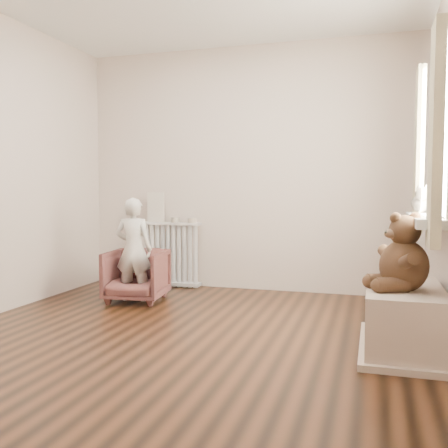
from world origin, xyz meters
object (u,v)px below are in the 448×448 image
(toy_vanity, at_px, (142,261))
(plush_cat, at_px, (421,200))
(radiator, at_px, (171,252))
(child, at_px, (134,249))
(teddy_bear, at_px, (404,253))
(armchair, at_px, (136,275))
(toy_bench, at_px, (404,321))

(toy_vanity, relative_size, plush_cat, 2.30)
(radiator, bearing_deg, plush_cat, -21.42)
(child, relative_size, teddy_bear, 1.99)
(radiator, bearing_deg, toy_vanity, -174.90)
(radiator, relative_size, armchair, 1.30)
(armchair, height_order, toy_bench, armchair)
(toy_bench, xyz_separation_m, plush_cat, (0.14, 0.62, 0.80))
(radiator, xyz_separation_m, teddy_bear, (2.34, -1.71, 0.28))
(toy_bench, bearing_deg, toy_vanity, 149.70)
(child, bearing_deg, armchair, -96.41)
(radiator, relative_size, teddy_bear, 1.45)
(armchair, bearing_deg, child, -96.41)
(child, bearing_deg, teddy_bear, 153.18)
(radiator, height_order, child, child)
(armchair, distance_m, plush_cat, 2.65)
(radiator, distance_m, toy_bench, 2.86)
(child, distance_m, toy_bench, 2.54)
(armchair, distance_m, teddy_bear, 2.59)
(toy_vanity, bearing_deg, child, -69.18)
(radiator, bearing_deg, toy_bench, -34.23)
(toy_bench, xyz_separation_m, teddy_bear, (-0.01, -0.10, 0.47))
(armchair, relative_size, child, 0.56)
(armchair, height_order, teddy_bear, teddy_bear)
(toy_vanity, bearing_deg, teddy_bear, -32.05)
(radiator, xyz_separation_m, plush_cat, (2.50, -0.98, 0.61))
(child, bearing_deg, toy_bench, 155.51)
(toy_bench, distance_m, plush_cat, 1.02)
(toy_vanity, relative_size, armchair, 1.00)
(toy_bench, bearing_deg, radiator, 145.77)
(armchair, bearing_deg, toy_vanity, 105.68)
(armchair, xyz_separation_m, teddy_bear, (2.38, -0.94, 0.42))
(radiator, xyz_separation_m, toy_bench, (2.36, -1.60, -0.19))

